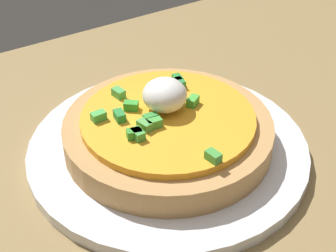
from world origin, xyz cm
name	(u,v)px	position (x,y,z in cm)	size (l,w,h in cm)	color
dining_table	(150,224)	(0.00, 0.00, 1.20)	(99.42, 67.97, 2.41)	olive
plate	(168,148)	(-5.50, -5.81, 3.01)	(26.00, 26.00, 1.19)	white
pizza	(168,129)	(-5.50, -5.86, 5.25)	(19.10, 19.10, 6.14)	tan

